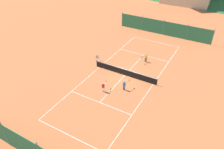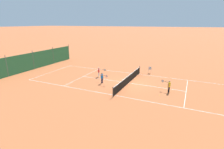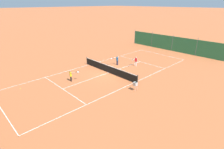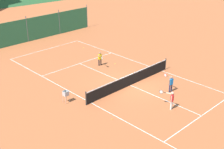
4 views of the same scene
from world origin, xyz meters
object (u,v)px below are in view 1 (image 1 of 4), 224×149
at_px(player_far_service, 124,85).
at_px(tennis_ball_alley_left, 87,75).
at_px(tennis_ball_service_box, 63,124).
at_px(player_near_baseline, 146,57).
at_px(tennis_ball_by_net_right, 117,70).
at_px(ball_hopper, 97,57).
at_px(tennis_net, 125,72).
at_px(tennis_ball_mid_court, 151,66).
at_px(tennis_ball_alley_right, 168,51).
at_px(player_far_baseline, 103,86).

bearing_deg(player_far_service, tennis_ball_alley_left, 177.50).
relative_size(tennis_ball_service_box, tennis_ball_alley_left, 1.00).
height_order(player_near_baseline, tennis_ball_service_box, player_near_baseline).
xyz_separation_m(tennis_ball_service_box, tennis_ball_by_net_right, (-0.08, 11.56, 0.00)).
relative_size(player_far_service, ball_hopper, 1.46).
distance_m(tennis_net, player_near_baseline, 4.82).
relative_size(tennis_ball_alley_left, tennis_ball_mid_court, 1.00).
height_order(player_far_service, tennis_ball_mid_court, player_far_service).
bearing_deg(tennis_ball_alley_left, ball_hopper, 100.95).
height_order(tennis_ball_alley_right, tennis_ball_mid_court, same).
bearing_deg(tennis_ball_alley_left, player_near_baseline, 52.60).
relative_size(tennis_ball_alley_right, tennis_ball_by_net_right, 1.00).
relative_size(player_near_baseline, tennis_ball_alley_left, 19.42).
bearing_deg(ball_hopper, tennis_ball_alley_right, 44.60).
bearing_deg(tennis_net, tennis_ball_service_box, -97.57).
distance_m(tennis_net, tennis_ball_by_net_right, 1.69).
height_order(player_far_service, tennis_ball_by_net_right, player_far_service).
bearing_deg(tennis_ball_alley_left, tennis_net, 29.69).
distance_m(player_far_service, tennis_ball_alley_left, 5.96).
relative_size(tennis_ball_mid_court, ball_hopper, 0.07).
relative_size(tennis_net, tennis_ball_alley_right, 139.09).
relative_size(tennis_net, tennis_ball_by_net_right, 139.09).
bearing_deg(player_near_baseline, player_far_baseline, -100.78).
relative_size(player_far_baseline, tennis_ball_by_net_right, 19.79).
bearing_deg(player_far_service, tennis_net, 115.57).
bearing_deg(tennis_ball_alley_right, tennis_ball_mid_court, -97.49).
bearing_deg(tennis_ball_alley_left, player_far_service, -2.50).
distance_m(player_far_service, tennis_ball_mid_court, 6.97).
bearing_deg(tennis_ball_alley_left, player_far_baseline, -25.34).
relative_size(player_near_baseline, tennis_ball_by_net_right, 19.42).
height_order(tennis_ball_mid_court, ball_hopper, ball_hopper).
bearing_deg(tennis_ball_mid_court, tennis_net, -119.58).
distance_m(tennis_net, ball_hopper, 5.47).
bearing_deg(tennis_ball_mid_court, tennis_ball_service_box, -103.97).
xyz_separation_m(player_far_service, ball_hopper, (-6.67, 4.17, -0.10)).
distance_m(tennis_ball_mid_court, ball_hopper, 8.08).
bearing_deg(tennis_ball_alley_left, tennis_ball_service_box, -70.12).
relative_size(player_far_baseline, ball_hopper, 1.47).
height_order(tennis_ball_service_box, tennis_ball_by_net_right, same).
height_order(player_far_baseline, ball_hopper, player_far_baseline).
relative_size(tennis_ball_by_net_right, tennis_ball_mid_court, 1.00).
relative_size(player_far_service, tennis_ball_mid_court, 19.74).
xyz_separation_m(tennis_ball_alley_right, ball_hopper, (-8.31, -8.19, 0.62)).
xyz_separation_m(tennis_net, tennis_ball_alley_right, (3.01, 9.51, -0.47)).
xyz_separation_m(tennis_net, ball_hopper, (-5.30, 1.32, 0.15)).
bearing_deg(ball_hopper, tennis_ball_service_box, -72.85).
bearing_deg(tennis_ball_service_box, tennis_net, 82.43).
bearing_deg(tennis_ball_alley_right, ball_hopper, -135.40).
bearing_deg(ball_hopper, player_near_baseline, 28.13).
relative_size(tennis_net, player_near_baseline, 7.16).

